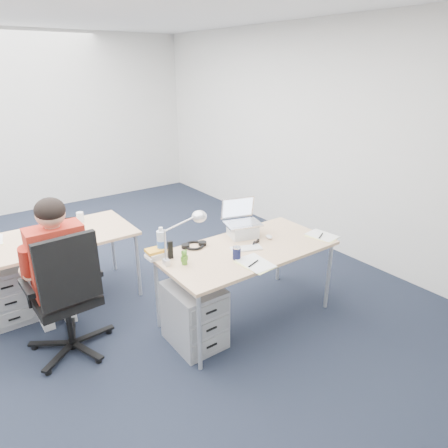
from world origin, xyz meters
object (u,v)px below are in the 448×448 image
Objects in this scene: drawer_pedestal_far at (6,292)px; silver_laptop at (243,219)px; computer_mouse at (269,237)px; desk_near at (247,253)px; water_bottle at (162,242)px; sunglasses at (256,243)px; drawer_pedestal_near at (194,315)px; desk_far at (48,242)px; headphones at (194,245)px; cordless_phone at (170,250)px; wireless_keyboard at (246,248)px; can_koozie at (237,253)px; bear_figurine at (184,257)px; office_chair at (70,318)px; far_cup at (80,217)px; dark_laptop at (58,232)px; book_stack at (156,253)px; desk_lamp at (179,238)px; seated_person at (56,272)px.

drawer_pedestal_far is 1.55× the size of silver_laptop.
drawer_pedestal_far is at bearing 167.19° from computer_mouse.
water_bottle is at bearing 155.07° from desk_near.
drawer_pedestal_near is at bearing 164.38° from sunglasses.
desk_far is 1.89m from silver_laptop.
desk_near is 0.73m from drawer_pedestal_near.
headphones is 1.50× the size of cordless_phone.
silver_laptop is 0.34m from wireless_keyboard.
wireless_keyboard is (1.82, -1.35, 0.46)m from drawer_pedestal_far.
headphones reaches higher than computer_mouse.
sunglasses is (0.33, 0.14, -0.04)m from can_koozie.
bear_figurine is (0.79, -1.25, 0.11)m from desk_far.
drawer_pedestal_far is 1.65m from water_bottle.
desk_far is at bearing 125.88° from water_bottle.
bear_figurine is at bearing -27.99° from office_chair.
water_bottle is 2.54× the size of far_cup.
computer_mouse reaches higher than drawer_pedestal_far.
bear_figurine is (-0.02, 0.10, 0.52)m from drawer_pedestal_near.
drawer_pedestal_far is 4.66× the size of sunglasses.
dark_laptop is at bearing 165.84° from silver_laptop.
sunglasses is at bearing -20.34° from water_bottle.
can_koozie is 1.66m from dark_laptop.
book_stack is at bearing 157.20° from desk_near.
far_cup is at bearing 113.76° from cordless_phone.
silver_laptop is at bearing -34.84° from desk_far.
desk_lamp is at bearing -33.07° from dark_laptop.
drawer_pedestal_near and drawer_pedestal_far have the same top height.
wireless_keyboard is (1.39, -1.32, 0.05)m from desk_far.
can_koozie is at bearing -27.03° from dark_laptop.
sunglasses is 0.37× the size of dark_laptop.
far_cup is at bearing 111.18° from desk_lamp.
seated_person is 1.02m from far_cup.
office_chair is at bearing -114.52° from far_cup.
seated_person is at bearing 154.69° from book_stack.
wireless_keyboard is at bearing -11.36° from cordless_phone.
computer_mouse is 0.28× the size of dark_laptop.
office_chair is 7.07× the size of cordless_phone.
cordless_phone is (0.75, -1.08, 0.13)m from desk_far.
desk_near is 2.91× the size of drawer_pedestal_near.
desk_lamp is 1.33× the size of dark_laptop.
bear_figurine reaches higher than far_cup.
drawer_pedestal_far is at bearing 138.20° from can_koozie.
book_stack is 1.26m from far_cup.
desk_near is at bearing -57.01° from far_cup.
desk_near is 5.01× the size of dark_laptop.
book_stack is 1.46× the size of sunglasses.
drawer_pedestal_far is at bearing 132.12° from drawer_pedestal_near.
seated_person reaches higher than dark_laptop.
drawer_pedestal_far is 2.31m from wireless_keyboard.
silver_laptop reaches higher than headphones.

